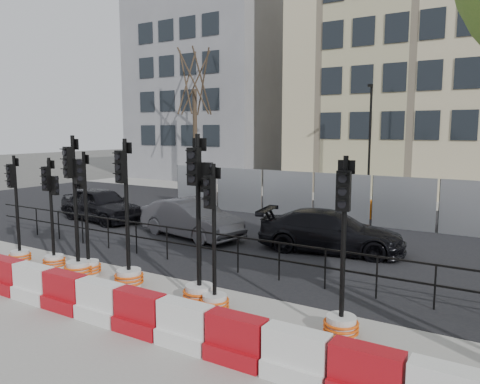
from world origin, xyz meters
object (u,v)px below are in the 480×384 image
Objects in this scene: traffic_signal_a at (19,242)px; car_a at (101,204)px; traffic_signal_d at (77,245)px; traffic_signal_h at (342,301)px; car_c at (331,231)px.

car_a is (-2.80, 5.48, 0.07)m from traffic_signal_a.
traffic_signal_h is at bearing 17.74° from traffic_signal_d.
traffic_signal_d is (2.48, -0.02, 0.23)m from traffic_signal_a.
traffic_signal_a reaches higher than car_a.
traffic_signal_h is 13.21m from car_a.
car_a is at bearing 125.91° from traffic_signal_a.
traffic_signal_d is at bearing 175.05° from traffic_signal_h.
traffic_signal_d reaches higher than car_c.
car_a reaches higher than car_c.
traffic_signal_h is at bearing 10.08° from traffic_signal_a.
traffic_signal_h is at bearing -105.32° from car_a.
car_c is (4.49, 5.80, -0.22)m from traffic_signal_d.
traffic_signal_a is 9.06m from car_c.
car_c is (9.78, 0.31, -0.05)m from car_a.
traffic_signal_d is 7.63m from car_a.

